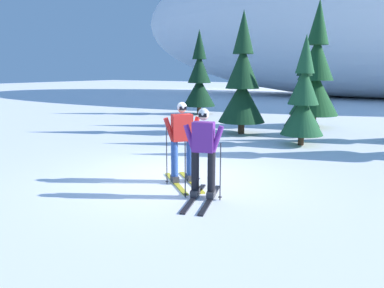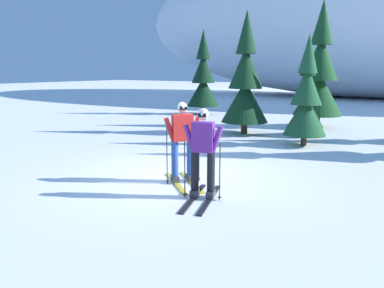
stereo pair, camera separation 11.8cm
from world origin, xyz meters
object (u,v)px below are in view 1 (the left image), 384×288
skier_purple_jacket (203,152)px  skier_red_jacket (182,141)px  pine_tree_center (303,98)px  pine_tree_center_right (303,100)px  pine_tree_center_left (316,75)px  pine_tree_left (242,83)px  pine_tree_far_left (199,79)px

skier_purple_jacket → skier_red_jacket: (-0.91, 0.65, 0.03)m
pine_tree_center → pine_tree_center_right: pine_tree_center_right is taller
pine_tree_center_left → pine_tree_center_right: (0.75, -4.24, -0.72)m
pine_tree_left → pine_tree_center_left: size_ratio=0.87×
skier_red_jacket → pine_tree_left: bearing=104.0°
skier_purple_jacket → skier_red_jacket: size_ratio=0.99×
pine_tree_far_left → pine_tree_center_left: size_ratio=0.87×
skier_purple_jacket → pine_tree_center: (-0.45, 7.94, 0.51)m
pine_tree_left → pine_tree_center: size_ratio=1.36×
pine_tree_far_left → pine_tree_center_right: size_ratio=1.29×
pine_tree_center → skier_purple_jacket: bearing=-86.8°
skier_purple_jacket → skier_red_jacket: bearing=144.6°
pine_tree_left → pine_tree_center: (2.08, 0.80, -0.51)m
skier_red_jacket → pine_tree_left: size_ratio=0.38×
skier_purple_jacket → pine_tree_center_left: (-0.67, 10.36, 1.30)m
pine_tree_left → pine_tree_far_left: bearing=135.4°
pine_tree_left → skier_purple_jacket: bearing=-70.5°
skier_red_jacket → pine_tree_center: bearing=86.4°
skier_red_jacket → pine_tree_center_left: (0.24, 9.71, 1.27)m
skier_red_jacket → pine_tree_far_left: (-6.31, 11.11, 0.98)m
skier_purple_jacket → pine_tree_center_left: size_ratio=0.33×
skier_purple_jacket → skier_red_jacket: skier_red_jacket is taller
skier_purple_jacket → pine_tree_center_right: bearing=89.3°
pine_tree_center_left → pine_tree_center: 2.55m
skier_red_jacket → pine_tree_center_left: pine_tree_center_left is taller
pine_tree_left → pine_tree_center_right: size_ratio=1.30×
pine_tree_far_left → pine_tree_center_left: bearing=-12.1°
pine_tree_center → pine_tree_center_right: 1.90m
pine_tree_center → pine_tree_left: bearing=-159.0°
pine_tree_center → skier_red_jacket: bearing=-93.6°
skier_red_jacket → skier_purple_jacket: bearing=-35.4°
pine_tree_center_left → skier_red_jacket: bearing=-91.4°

